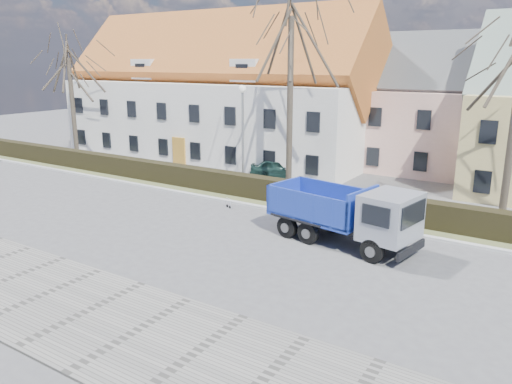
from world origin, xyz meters
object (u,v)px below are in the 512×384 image
Objects in this scene: cart_frame at (227,202)px; parked_car_a at (279,169)px; dump_truck at (337,212)px; streetlight at (243,139)px.

parked_car_a reaches higher than cart_frame.
streetlight is at bearing 159.01° from dump_truck.
dump_truck is 10.06m from streetlight.
streetlight is (-8.47, 5.07, 1.90)m from dump_truck.
dump_truck is 10.42× the size of cart_frame.
streetlight is 4.56m from cart_frame.
streetlight reaches higher than dump_truck.
cart_frame is (-7.37, 1.80, -1.09)m from dump_truck.
streetlight is 5.15m from parked_car_a.
dump_truck is at bearing -30.91° from streetlight.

